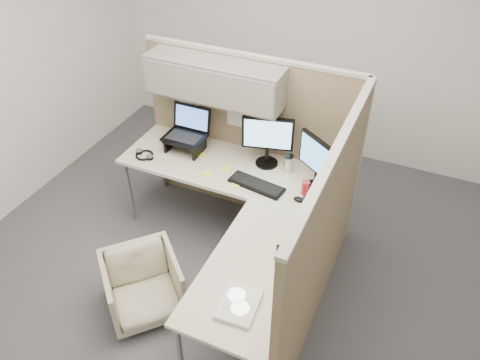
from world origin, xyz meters
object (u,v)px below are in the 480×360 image
at_px(desk, 237,205).
at_px(keyboard, 256,185).
at_px(office_chair, 143,284).
at_px(monitor_left, 268,138).

distance_m(desk, keyboard, 0.26).
height_order(office_chair, keyboard, keyboard).
height_order(office_chair, monitor_left, monitor_left).
xyz_separation_m(monitor_left, keyboard, (0.04, -0.33, -0.26)).
height_order(desk, monitor_left, monitor_left).
distance_m(desk, monitor_left, 0.66).
bearing_deg(monitor_left, office_chair, -125.65).
bearing_deg(desk, keyboard, 73.90).
height_order(monitor_left, keyboard, monitor_left).
bearing_deg(keyboard, office_chair, -110.90).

